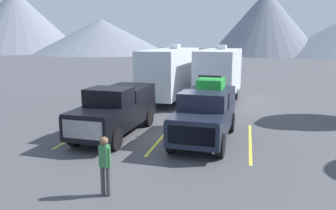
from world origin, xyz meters
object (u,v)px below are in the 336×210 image
(pickup_truck_a, at_px, (116,109))
(camper_trailer_b, at_px, (219,72))
(person_a, at_px, (105,162))
(camper_trailer_a, at_px, (170,71))
(pickup_truck_b, at_px, (206,112))

(pickup_truck_a, xyz_separation_m, camper_trailer_b, (3.79, 9.20, 0.83))
(pickup_truck_a, relative_size, person_a, 3.36)
(camper_trailer_a, distance_m, person_a, 14.41)
(pickup_truck_b, distance_m, person_a, 6.15)
(pickup_truck_b, xyz_separation_m, camper_trailer_a, (-3.43, 8.51, 0.78))
(camper_trailer_a, bearing_deg, pickup_truck_a, -93.68)
(pickup_truck_a, bearing_deg, pickup_truck_b, 0.90)
(camper_trailer_a, xyz_separation_m, person_a, (1.37, -14.30, -1.02))
(pickup_truck_b, height_order, camper_trailer_a, camper_trailer_a)
(pickup_truck_a, bearing_deg, camper_trailer_a, 86.32)
(camper_trailer_a, relative_size, camper_trailer_b, 1.17)
(camper_trailer_a, height_order, person_a, camper_trailer_a)
(pickup_truck_a, distance_m, camper_trailer_a, 8.63)
(pickup_truck_a, height_order, camper_trailer_a, camper_trailer_a)
(person_a, bearing_deg, pickup_truck_b, 70.44)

